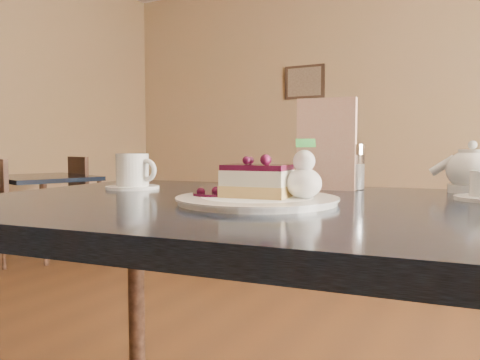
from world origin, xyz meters
The scene contains 11 objects.
main_table centered at (0.14, 0.42, 0.71)m, with size 1.36×0.99×0.80m.
dessert_plate centered at (0.14, 0.37, 0.80)m, with size 0.31×0.31×0.01m, color white.
cheesecake_slice centered at (0.14, 0.37, 0.84)m, with size 0.14×0.10×0.06m.
whipped_cream centered at (0.23, 0.39, 0.84)m, with size 0.07×0.07×0.06m.
berry_sauce centered at (0.05, 0.35, 0.81)m, with size 0.09×0.09×0.01m, color black.
coffee_set centered at (-0.28, 0.50, 0.84)m, with size 0.15×0.14×0.09m.
tea_set centered at (0.51, 0.77, 0.84)m, with size 0.21×0.29×0.11m.
menu_card centered at (0.17, 0.72, 0.92)m, with size 0.15×0.03×0.23m, color #FBE3C7.
sugar_shaker centered at (0.23, 0.75, 0.86)m, with size 0.06×0.06×0.12m.
napkin_stack centered at (-0.04, 0.75, 0.83)m, with size 0.13×0.13×0.05m, color white.
bg_table_far_left centered at (-2.83, 2.24, 0.06)m, with size 1.06×1.61×1.07m.
Camera 1 is at (0.55, -0.45, 0.91)m, focal length 35.00 mm.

